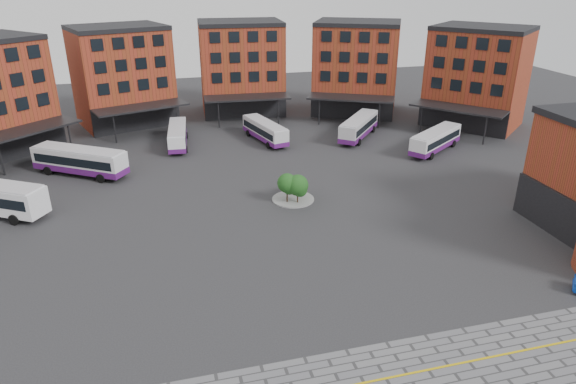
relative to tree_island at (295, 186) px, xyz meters
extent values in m
plane|color=#28282B|center=(-1.99, -11.42, -1.77)|extent=(160.00, 160.00, 0.00)
cube|color=gold|center=(0.01, -25.42, -1.74)|extent=(26.00, 0.15, 0.02)
cube|color=black|center=(-30.19, 21.90, 0.23)|extent=(10.00, 9.07, 4.00)
cube|color=black|center=(-30.06, 21.75, 7.43)|extent=(8.60, 7.77, 8.00)
cube|color=black|center=(-28.62, 20.15, 2.23)|extent=(12.61, 11.97, 0.25)
cylinder|color=black|center=(-30.80, 15.77, 0.23)|extent=(0.20, 0.20, 4.00)
cylinder|color=black|center=(-24.03, 21.86, 0.23)|extent=(0.20, 0.20, 4.00)
cube|color=maroon|center=(-17.29, 35.02, 5.23)|extent=(15.55, 13.69, 14.00)
cube|color=black|center=(-15.71, 30.43, 0.23)|extent=(12.45, 4.71, 4.00)
cube|color=black|center=(-17.29, 35.02, 12.53)|extent=(15.65, 13.97, 0.60)
cube|color=black|center=(-15.65, 30.24, 7.43)|extent=(10.87, 3.87, 8.00)
cube|color=black|center=(-14.95, 28.21, 2.23)|extent=(13.72, 8.39, 0.25)
cylinder|color=black|center=(-18.66, 25.02, 0.23)|extent=(0.20, 0.20, 4.00)
cylinder|color=black|center=(-10.06, 27.99, 0.23)|extent=(0.20, 0.20, 4.00)
cube|color=maroon|center=(1.29, 37.46, 5.23)|extent=(13.67, 10.88, 14.00)
cube|color=black|center=(0.95, 32.62, 0.23)|extent=(13.00, 1.41, 4.00)
cube|color=black|center=(1.29, 37.46, 12.53)|extent=(13.69, 11.18, 0.60)
cube|color=black|center=(0.94, 32.42, 7.43)|extent=(11.42, 0.95, 8.00)
cube|color=black|center=(0.79, 30.28, 2.23)|extent=(13.28, 5.30, 0.25)
cylinder|color=black|center=(-3.88, 28.80, 0.23)|extent=(0.20, 0.20, 4.00)
cylinder|color=black|center=(5.20, 28.17, 0.23)|extent=(0.20, 0.20, 4.00)
cube|color=maroon|center=(19.35, 32.45, 5.23)|extent=(16.12, 14.81, 14.00)
cube|color=black|center=(17.15, 28.13, 0.23)|extent=(11.81, 6.35, 4.00)
cube|color=black|center=(19.35, 32.45, 12.53)|extent=(16.26, 15.08, 0.60)
cube|color=black|center=(17.06, 27.95, 7.43)|extent=(10.26, 5.33, 8.00)
cube|color=black|center=(16.08, 26.04, 2.23)|extent=(13.58, 9.82, 0.25)
cylinder|color=black|center=(11.21, 26.50, 0.23)|extent=(0.20, 0.20, 4.00)
cylinder|color=black|center=(19.32, 22.37, 0.23)|extent=(0.20, 0.20, 4.00)
cube|color=maroon|center=(34.02, 20.79, 5.23)|extent=(16.02, 16.39, 14.00)
cube|color=black|center=(30.30, 17.67, 0.23)|extent=(8.74, 10.28, 4.00)
cube|color=black|center=(34.02, 20.79, 12.53)|extent=(16.25, 16.58, 0.60)
cube|color=black|center=(30.15, 17.54, 7.43)|extent=(7.47, 8.86, 8.00)
cube|color=black|center=(28.50, 16.16, 2.23)|extent=(11.73, 12.79, 0.25)
cylinder|color=black|center=(24.20, 18.49, 0.23)|extent=(0.20, 0.20, 4.00)
cylinder|color=black|center=(30.05, 11.52, 0.23)|extent=(0.20, 0.20, 4.00)
cube|color=black|center=(20.91, -13.42, 0.23)|extent=(0.40, 12.00, 4.00)
cylinder|color=gray|center=(0.01, 0.58, -1.71)|extent=(4.40, 4.40, 0.12)
cylinder|color=#332114|center=(-0.79, -0.02, -0.98)|extent=(0.14, 0.14, 1.57)
sphere|color=#1C4617|center=(-0.79, -0.02, 0.44)|extent=(2.01, 2.01, 2.01)
sphere|color=#1C4617|center=(-0.59, -0.17, -0.04)|extent=(1.41, 1.41, 1.41)
cylinder|color=#332114|center=(0.81, 1.18, -1.21)|extent=(0.14, 0.14, 1.11)
sphere|color=#1C4617|center=(0.81, 1.18, -0.22)|extent=(1.56, 1.56, 1.56)
sphere|color=#1C4617|center=(1.01, 1.03, -0.55)|extent=(1.09, 1.09, 1.09)
cylinder|color=#332114|center=(0.21, -0.42, -1.04)|extent=(0.14, 0.14, 1.45)
sphere|color=#1C4617|center=(0.21, -0.42, 0.26)|extent=(2.19, 2.19, 2.19)
sphere|color=#1C4617|center=(0.41, -0.57, -0.17)|extent=(1.53, 1.53, 1.53)
cylinder|color=black|center=(-26.92, 1.73, -1.23)|extent=(1.08, 0.83, 1.07)
cylinder|color=black|center=(-25.53, 4.00, -1.23)|extent=(1.08, 0.83, 1.07)
cube|color=white|center=(-22.08, 13.63, 0.09)|extent=(11.01, 8.54, 2.56)
cube|color=black|center=(-22.08, 13.63, 0.27)|extent=(10.28, 8.08, 0.99)
cube|color=silver|center=(-22.08, 13.63, 1.42)|extent=(10.57, 8.20, 0.13)
cube|color=black|center=(-26.78, 16.76, 0.32)|extent=(1.33, 1.91, 1.15)
cube|color=#5A186E|center=(-22.08, 13.63, -0.83)|extent=(11.07, 8.59, 0.73)
cylinder|color=black|center=(-25.87, 14.58, -1.24)|extent=(1.04, 0.84, 1.04)
cylinder|color=black|center=(-24.42, 16.75, -1.24)|extent=(1.04, 0.84, 1.04)
cylinder|color=black|center=(-19.74, 10.51, -1.24)|extent=(1.04, 0.84, 1.04)
cylinder|color=black|center=(-18.30, 12.68, -1.24)|extent=(1.04, 0.84, 1.04)
cube|color=white|center=(-10.44, 21.64, -0.20)|extent=(3.03, 9.87, 2.16)
cube|color=black|center=(-10.44, 21.64, -0.04)|extent=(3.03, 9.10, 0.84)
cube|color=silver|center=(-10.44, 21.64, 0.93)|extent=(2.91, 9.47, 0.11)
cube|color=black|center=(-10.04, 26.38, 0.00)|extent=(1.88, 0.28, 0.97)
cube|color=#5A186E|center=(-10.44, 21.64, -0.97)|extent=(3.08, 9.91, 0.62)
cylinder|color=black|center=(-11.28, 24.83, -1.32)|extent=(0.34, 0.90, 0.88)
cylinder|color=black|center=(-9.08, 24.64, -1.32)|extent=(0.34, 0.90, 0.88)
cylinder|color=black|center=(-11.81, 18.64, -1.32)|extent=(0.34, 0.90, 0.88)
cylinder|color=black|center=(-9.61, 18.45, -1.32)|extent=(0.34, 0.90, 0.88)
cube|color=silver|center=(1.42, 20.59, -0.18)|extent=(4.62, 10.08, 2.19)
cube|color=black|center=(1.42, 20.59, -0.02)|extent=(4.48, 9.33, 0.85)
cube|color=silver|center=(1.42, 20.59, 0.96)|extent=(4.44, 9.68, 0.11)
cube|color=black|center=(0.22, 25.26, 0.02)|extent=(1.87, 0.59, 0.98)
cube|color=#5A186E|center=(1.42, 20.59, -0.96)|extent=(4.67, 10.13, 0.63)
cylinder|color=black|center=(-0.44, 23.36, -1.32)|extent=(0.48, 0.93, 0.89)
cylinder|color=black|center=(1.72, 23.92, -1.32)|extent=(0.48, 0.93, 0.89)
cylinder|color=black|center=(1.13, 17.27, -1.32)|extent=(0.48, 0.93, 0.89)
cylinder|color=black|center=(3.29, 17.83, -1.32)|extent=(0.48, 0.93, 0.89)
cube|color=silver|center=(14.61, 18.73, -0.06)|extent=(8.61, 9.63, 2.35)
cube|color=black|center=(14.61, 18.73, 0.10)|extent=(8.11, 9.02, 0.91)
cube|color=silver|center=(14.61, 18.73, 1.16)|extent=(8.27, 9.24, 0.12)
cube|color=black|center=(17.93, 22.70, 0.15)|extent=(1.64, 1.40, 1.05)
cube|color=#5A186E|center=(14.61, 18.73, -0.90)|extent=(8.67, 9.68, 0.67)
cylinder|color=black|center=(15.86, 22.09, -1.29)|extent=(0.84, 0.92, 0.96)
cylinder|color=black|center=(17.70, 20.55, -1.29)|extent=(0.84, 0.92, 0.96)
cylinder|color=black|center=(11.52, 16.91, -1.29)|extent=(0.84, 0.92, 0.96)
cylinder|color=black|center=(13.36, 15.37, -1.29)|extent=(0.84, 0.92, 0.96)
cube|color=white|center=(22.14, 10.67, -0.13)|extent=(9.68, 7.67, 2.26)
cube|color=black|center=(22.14, 10.67, 0.04)|extent=(9.04, 7.25, 0.88)
cube|color=silver|center=(22.14, 10.67, 1.05)|extent=(9.29, 7.36, 0.11)
cube|color=black|center=(26.24, 13.50, 0.08)|extent=(1.21, 1.68, 1.02)
cube|color=#5A186E|center=(22.14, 10.67, -0.94)|extent=(9.73, 7.72, 0.65)
cylinder|color=black|center=(24.16, 13.47, -1.30)|extent=(0.92, 0.75, 0.92)
cylinder|color=black|center=(25.47, 11.57, -1.30)|extent=(0.92, 0.75, 0.92)
cylinder|color=black|center=(18.81, 9.78, -1.30)|extent=(0.92, 0.75, 0.92)
cylinder|color=black|center=(20.12, 7.88, -1.30)|extent=(0.92, 0.75, 0.92)
camera|label=1|loc=(-12.93, -46.51, 20.60)|focal=32.00mm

